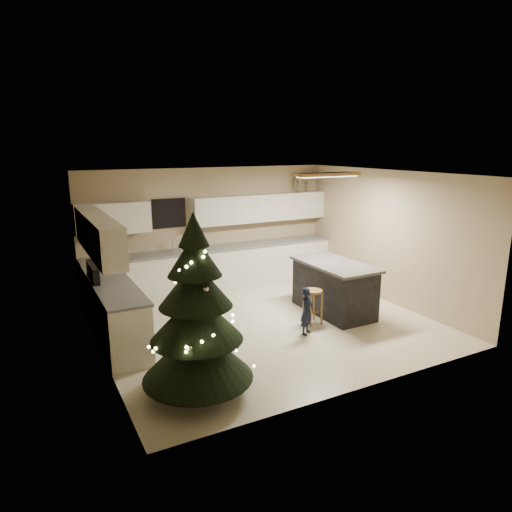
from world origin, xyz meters
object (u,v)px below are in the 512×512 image
rocking_horse (304,181)px  island (334,288)px  christmas_tree (197,322)px  bar_stool (313,298)px  toddler (307,311)px

rocking_horse → island: bearing=146.6°
island → rocking_horse: size_ratio=2.79×
christmas_tree → bar_stool: bearing=25.3°
island → christmas_tree: 3.63m
island → rocking_horse: rocking_horse is taller
island → rocking_horse: bearing=69.7°
island → bar_stool: island is taller
island → toddler: (-1.01, -0.62, -0.08)m
bar_stool → rocking_horse: (1.56, 2.70, 1.79)m
toddler → christmas_tree: bearing=168.2°
island → toddler: island is taller
christmas_tree → toddler: christmas_tree is taller
bar_stool → rocking_horse: bearing=60.0°
island → bar_stool: size_ratio=2.76×
toddler → island: bearing=-2.3°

